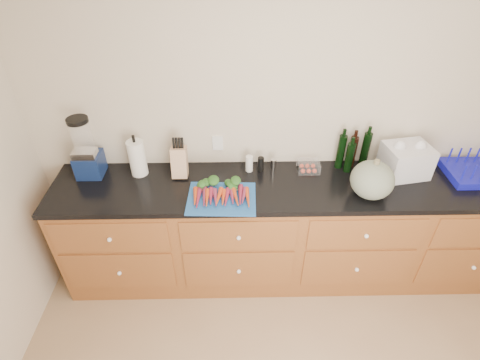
{
  "coord_description": "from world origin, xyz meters",
  "views": [
    {
      "loc": [
        -0.48,
        -0.87,
        2.62
      ],
      "look_at": [
        -0.44,
        1.2,
        1.06
      ],
      "focal_mm": 28.0,
      "sensor_mm": 36.0,
      "label": 1
    }
  ],
  "objects_px": {
    "carrots": "(222,193)",
    "knife_block": "(180,162)",
    "tomato_box": "(308,166)",
    "dish_rack": "(477,171)",
    "blender_appliance": "(86,151)",
    "squash": "(372,180)",
    "cutting_board": "(222,198)",
    "paper_towel": "(137,158)"
  },
  "relations": [
    {
      "from": "knife_block",
      "to": "dish_rack",
      "type": "xyz_separation_m",
      "value": [
        2.23,
        -0.06,
        -0.07
      ]
    },
    {
      "from": "dish_rack",
      "to": "blender_appliance",
      "type": "bearing_deg",
      "value": 178.47
    },
    {
      "from": "cutting_board",
      "to": "carrots",
      "type": "distance_m",
      "value": 0.04
    },
    {
      "from": "carrots",
      "to": "tomato_box",
      "type": "height_order",
      "value": "tomato_box"
    },
    {
      "from": "cutting_board",
      "to": "blender_appliance",
      "type": "relative_size",
      "value": 1.0
    },
    {
      "from": "carrots",
      "to": "dish_rack",
      "type": "relative_size",
      "value": 0.91
    },
    {
      "from": "carrots",
      "to": "knife_block",
      "type": "bearing_deg",
      "value": 139.58
    },
    {
      "from": "blender_appliance",
      "to": "carrots",
      "type": "bearing_deg",
      "value": -16.14
    },
    {
      "from": "cutting_board",
      "to": "dish_rack",
      "type": "height_order",
      "value": "dish_rack"
    },
    {
      "from": "squash",
      "to": "dish_rack",
      "type": "height_order",
      "value": "squash"
    },
    {
      "from": "tomato_box",
      "to": "carrots",
      "type": "bearing_deg",
      "value": -155.56
    },
    {
      "from": "squash",
      "to": "cutting_board",
      "type": "bearing_deg",
      "value": -178.61
    },
    {
      "from": "blender_appliance",
      "to": "knife_block",
      "type": "distance_m",
      "value": 0.68
    },
    {
      "from": "cutting_board",
      "to": "dish_rack",
      "type": "bearing_deg",
      "value": 7.16
    },
    {
      "from": "carrots",
      "to": "knife_block",
      "type": "xyz_separation_m",
      "value": [
        -0.32,
        0.27,
        0.08
      ]
    },
    {
      "from": "blender_appliance",
      "to": "tomato_box",
      "type": "height_order",
      "value": "blender_appliance"
    },
    {
      "from": "carrots",
      "to": "squash",
      "type": "distance_m",
      "value": 1.04
    },
    {
      "from": "carrots",
      "to": "blender_appliance",
      "type": "relative_size",
      "value": 0.85
    },
    {
      "from": "cutting_board",
      "to": "paper_towel",
      "type": "relative_size",
      "value": 1.69
    },
    {
      "from": "squash",
      "to": "dish_rack",
      "type": "xyz_separation_m",
      "value": [
        0.87,
        0.21,
        -0.09
      ]
    },
    {
      "from": "carrots",
      "to": "blender_appliance",
      "type": "bearing_deg",
      "value": 163.86
    },
    {
      "from": "blender_appliance",
      "to": "knife_block",
      "type": "xyz_separation_m",
      "value": [
        0.67,
        -0.02,
        -0.09
      ]
    },
    {
      "from": "carrots",
      "to": "paper_towel",
      "type": "height_order",
      "value": "paper_towel"
    },
    {
      "from": "tomato_box",
      "to": "dish_rack",
      "type": "height_order",
      "value": "dish_rack"
    },
    {
      "from": "cutting_board",
      "to": "tomato_box",
      "type": "distance_m",
      "value": 0.74
    },
    {
      "from": "squash",
      "to": "carrots",
      "type": "bearing_deg",
      "value": 179.67
    },
    {
      "from": "squash",
      "to": "paper_towel",
      "type": "xyz_separation_m",
      "value": [
        -1.66,
        0.29,
        0.01
      ]
    },
    {
      "from": "cutting_board",
      "to": "knife_block",
      "type": "distance_m",
      "value": 0.45
    },
    {
      "from": "dish_rack",
      "to": "cutting_board",
      "type": "bearing_deg",
      "value": -172.84
    },
    {
      "from": "squash",
      "to": "paper_towel",
      "type": "bearing_deg",
      "value": 169.95
    },
    {
      "from": "cutting_board",
      "to": "carrots",
      "type": "relative_size",
      "value": 1.18
    },
    {
      "from": "squash",
      "to": "blender_appliance",
      "type": "xyz_separation_m",
      "value": [
        -2.03,
        0.29,
        0.07
      ]
    },
    {
      "from": "paper_towel",
      "to": "dish_rack",
      "type": "relative_size",
      "value": 0.63
    },
    {
      "from": "tomato_box",
      "to": "cutting_board",
      "type": "bearing_deg",
      "value": -153.35
    },
    {
      "from": "cutting_board",
      "to": "blender_appliance",
      "type": "distance_m",
      "value": 1.06
    },
    {
      "from": "squash",
      "to": "paper_towel",
      "type": "relative_size",
      "value": 1.06
    },
    {
      "from": "cutting_board",
      "to": "squash",
      "type": "distance_m",
      "value": 1.04
    },
    {
      "from": "cutting_board",
      "to": "carrots",
      "type": "height_order",
      "value": "carrots"
    },
    {
      "from": "paper_towel",
      "to": "tomato_box",
      "type": "height_order",
      "value": "paper_towel"
    },
    {
      "from": "knife_block",
      "to": "tomato_box",
      "type": "distance_m",
      "value": 0.98
    },
    {
      "from": "squash",
      "to": "tomato_box",
      "type": "height_order",
      "value": "squash"
    },
    {
      "from": "tomato_box",
      "to": "dish_rack",
      "type": "relative_size",
      "value": 0.38
    }
  ]
}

